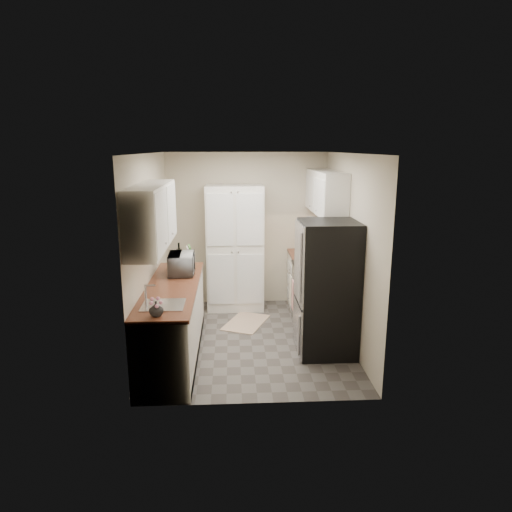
{
  "coord_description": "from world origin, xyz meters",
  "views": [
    {
      "loc": [
        -0.24,
        -5.82,
        2.58
      ],
      "look_at": [
        0.07,
        0.15,
        1.14
      ],
      "focal_mm": 32.0,
      "sensor_mm": 36.0,
      "label": 1
    }
  ],
  "objects_px": {
    "toaster_oven": "(317,247)",
    "pantry_cabinet": "(235,248)",
    "refrigerator": "(327,288)",
    "electric_range": "(317,296)",
    "microwave": "(182,264)",
    "wine_bottle": "(179,256)"
  },
  "relations": [
    {
      "from": "toaster_oven",
      "to": "electric_range",
      "type": "bearing_deg",
      "value": -84.34
    },
    {
      "from": "pantry_cabinet",
      "to": "refrigerator",
      "type": "xyz_separation_m",
      "value": [
        1.14,
        -1.73,
        -0.15
      ]
    },
    {
      "from": "microwave",
      "to": "wine_bottle",
      "type": "distance_m",
      "value": 0.41
    },
    {
      "from": "electric_range",
      "to": "toaster_oven",
      "type": "distance_m",
      "value": 0.95
    },
    {
      "from": "pantry_cabinet",
      "to": "microwave",
      "type": "height_order",
      "value": "pantry_cabinet"
    },
    {
      "from": "microwave",
      "to": "toaster_oven",
      "type": "height_order",
      "value": "microwave"
    },
    {
      "from": "electric_range",
      "to": "refrigerator",
      "type": "bearing_deg",
      "value": -92.48
    },
    {
      "from": "refrigerator",
      "to": "wine_bottle",
      "type": "bearing_deg",
      "value": 154.51
    },
    {
      "from": "pantry_cabinet",
      "to": "toaster_oven",
      "type": "distance_m",
      "value": 1.3
    },
    {
      "from": "pantry_cabinet",
      "to": "toaster_oven",
      "type": "relative_size",
      "value": 4.92
    },
    {
      "from": "refrigerator",
      "to": "toaster_oven",
      "type": "xyz_separation_m",
      "value": [
        0.15,
        1.56,
        0.19
      ]
    },
    {
      "from": "refrigerator",
      "to": "microwave",
      "type": "xyz_separation_m",
      "value": [
        -1.86,
        0.53,
        0.21
      ]
    },
    {
      "from": "pantry_cabinet",
      "to": "wine_bottle",
      "type": "xyz_separation_m",
      "value": [
        -0.8,
        -0.8,
        0.08
      ]
    },
    {
      "from": "pantry_cabinet",
      "to": "refrigerator",
      "type": "distance_m",
      "value": 2.07
    },
    {
      "from": "toaster_oven",
      "to": "pantry_cabinet",
      "type": "bearing_deg",
      "value": -173.02
    },
    {
      "from": "pantry_cabinet",
      "to": "electric_range",
      "type": "height_order",
      "value": "pantry_cabinet"
    },
    {
      "from": "refrigerator",
      "to": "pantry_cabinet",
      "type": "bearing_deg",
      "value": 123.46
    },
    {
      "from": "refrigerator",
      "to": "microwave",
      "type": "height_order",
      "value": "refrigerator"
    },
    {
      "from": "toaster_oven",
      "to": "microwave",
      "type": "bearing_deg",
      "value": -138.51
    },
    {
      "from": "pantry_cabinet",
      "to": "wine_bottle",
      "type": "relative_size",
      "value": 6.41
    },
    {
      "from": "wine_bottle",
      "to": "pantry_cabinet",
      "type": "bearing_deg",
      "value": 45.1
    },
    {
      "from": "electric_range",
      "to": "wine_bottle",
      "type": "distance_m",
      "value": 2.07
    }
  ]
}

